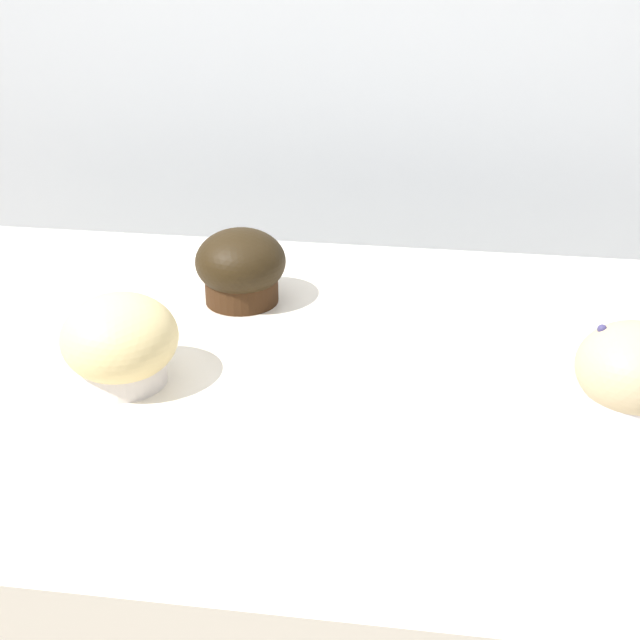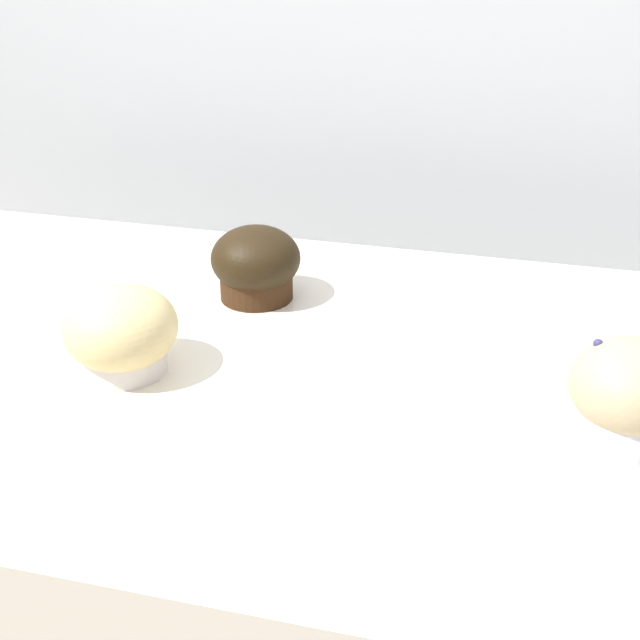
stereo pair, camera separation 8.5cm
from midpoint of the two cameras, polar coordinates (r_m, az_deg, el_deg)
wall_back at (r=1.43m, az=5.68°, el=6.85°), size 3.20×0.10×1.80m
muffin_front_center at (r=0.98m, az=-1.67°, el=3.52°), size 0.10×0.10×0.08m
muffin_back_left at (r=0.79m, az=22.23°, el=-4.50°), size 0.10×0.10×0.09m
muffin_back_right at (r=0.84m, az=-9.83°, el=-0.87°), size 0.11×0.11×0.09m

